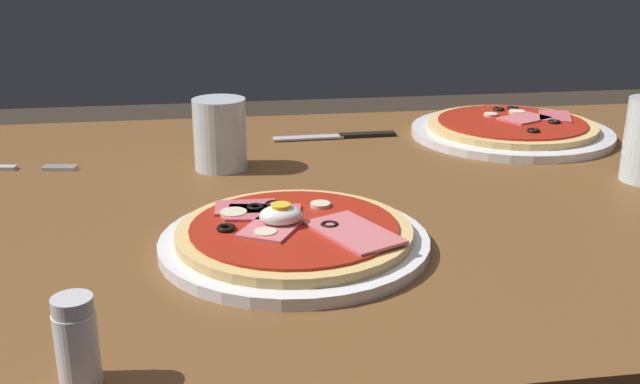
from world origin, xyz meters
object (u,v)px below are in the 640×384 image
at_px(knife, 343,136).
at_px(salt_shaker, 77,342).
at_px(pizza_foreground, 294,236).
at_px(pizza_across_left, 511,129).
at_px(water_glass_far, 220,139).
at_px(fork, 9,168).
at_px(dining_table, 355,270).

distance_m(knife, salt_shaker, 0.71).
relative_size(pizza_foreground, pizza_across_left, 0.87).
height_order(water_glass_far, salt_shaker, water_glass_far).
bearing_deg(fork, dining_table, -19.63).
distance_m(pizza_foreground, fork, 0.48).
height_order(fork, salt_shaker, salt_shaker).
distance_m(dining_table, pizza_foreground, 0.22).
xyz_separation_m(pizza_foreground, water_glass_far, (-0.07, 0.29, 0.03)).
bearing_deg(pizza_across_left, dining_table, -142.21).
relative_size(pizza_foreground, fork, 1.73).
height_order(knife, salt_shaker, salt_shaker).
height_order(dining_table, pizza_foreground, pizza_foreground).
xyz_separation_m(pizza_across_left, knife, (-0.27, 0.03, -0.01)).
xyz_separation_m(dining_table, fork, (-0.45, 0.16, 0.11)).
relative_size(water_glass_far, knife, 0.49).
bearing_deg(salt_shaker, pizza_foreground, 50.89).
height_order(pizza_foreground, salt_shaker, salt_shaker).
height_order(dining_table, knife, knife).
relative_size(pizza_across_left, salt_shaker, 4.70).
xyz_separation_m(pizza_across_left, water_glass_far, (-0.46, -0.11, 0.03)).
relative_size(water_glass_far, fork, 0.61).
bearing_deg(pizza_foreground, knife, 73.18).
distance_m(dining_table, water_glass_far, 0.25).
bearing_deg(fork, pizza_across_left, 5.36).
bearing_deg(pizza_across_left, knife, 173.70).
xyz_separation_m(dining_table, water_glass_far, (-0.16, 0.12, 0.15)).
bearing_deg(dining_table, knife, 83.17).
height_order(pizza_foreground, fork, pizza_foreground).
distance_m(pizza_foreground, pizza_across_left, 0.56).
distance_m(pizza_foreground, water_glass_far, 0.30).
bearing_deg(salt_shaker, fork, 108.03).
xyz_separation_m(knife, salt_shaker, (-0.30, -0.64, 0.03)).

